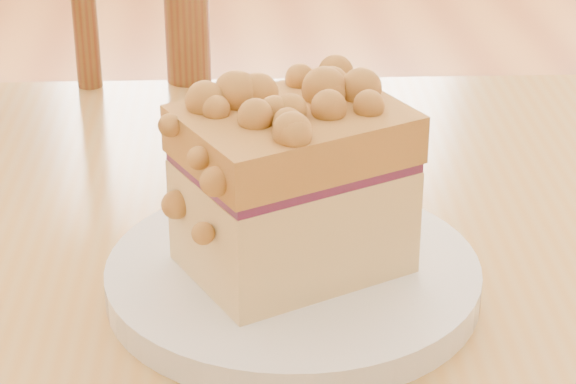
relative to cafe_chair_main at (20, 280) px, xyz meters
The scene contains 3 objects.
cafe_chair_main is the anchor object (origin of this frame).
plate 0.61m from the cafe_chair_main, 63.91° to the right, with size 0.21×0.21×0.02m.
cake_slice 0.64m from the cafe_chair_main, 63.89° to the right, with size 0.14×0.13×0.11m.
Camera 1 is at (0.03, -0.35, 1.08)m, focal length 70.00 mm.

